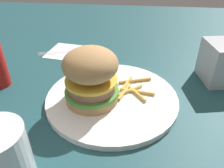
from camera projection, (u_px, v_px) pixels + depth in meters
ground_plane at (102, 104)px, 0.48m from camera, size 1.60×1.60×0.00m
plate at (112, 98)px, 0.49m from camera, size 0.28×0.28×0.01m
sandwich at (91, 77)px, 0.44m from camera, size 0.11×0.11×0.11m
fries_pile at (132, 88)px, 0.50m from camera, size 0.09×0.09×0.01m
napkin at (67, 52)px, 0.69m from camera, size 0.12×0.12×0.00m
fork at (66, 51)px, 0.69m from camera, size 0.17×0.07×0.00m
drink_glass at (3, 164)px, 0.30m from camera, size 0.08×0.08×0.11m
napkin_dispenser at (218, 62)px, 0.53m from camera, size 0.08×0.10×0.10m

